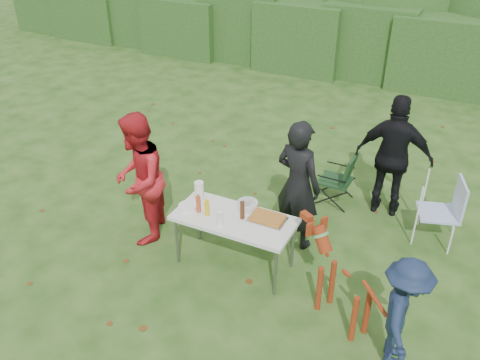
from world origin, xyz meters
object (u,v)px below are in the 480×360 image
at_px(folding_table, 234,221).
at_px(person_red_jacket, 139,179).
at_px(beer_bottle, 242,210).
at_px(child, 403,313).
at_px(camping_chair, 336,178).
at_px(person_cook, 298,185).
at_px(lawn_chair, 438,210).
at_px(mustard_bottle, 207,208).
at_px(dog, 345,285).
at_px(paper_towel_roll, 199,191).
at_px(ketchup_bottle, 198,204).
at_px(person_black_puffy, 394,157).

distance_m(folding_table, person_red_jacket, 1.42).
bearing_deg(folding_table, beer_bottle, 16.44).
bearing_deg(child, camping_chair, 20.05).
relative_size(person_cook, lawn_chair, 1.92).
relative_size(folding_table, beer_bottle, 6.25).
relative_size(camping_chair, beer_bottle, 3.49).
bearing_deg(child, mustard_bottle, 69.42).
xyz_separation_m(person_cook, dog, (0.99, -1.14, -0.38)).
xyz_separation_m(folding_table, camping_chair, (0.70, 2.02, -0.27)).
bearing_deg(paper_towel_roll, ketchup_bottle, -61.74).
relative_size(child, camping_chair, 1.53).
bearing_deg(camping_chair, paper_towel_roll, 57.15).
distance_m(folding_table, dog, 1.55).
height_order(camping_chair, beer_bottle, beer_bottle).
bearing_deg(dog, paper_towel_roll, 17.05).
distance_m(folding_table, paper_towel_roll, 0.64).
xyz_separation_m(camping_chair, paper_towel_roll, (-1.29, -1.85, 0.45)).
relative_size(dog, beer_bottle, 4.62).
bearing_deg(folding_table, person_red_jacket, 179.99).
bearing_deg(lawn_chair, dog, 53.48).
bearing_deg(dog, beer_bottle, 16.08).
relative_size(mustard_bottle, beer_bottle, 0.83).
height_order(person_black_puffy, lawn_chair, person_black_puffy).
xyz_separation_m(person_cook, person_black_puffy, (0.96, 1.29, 0.02)).
bearing_deg(beer_bottle, person_black_puffy, 56.34).
height_order(folding_table, dog, dog).
height_order(camping_chair, ketchup_bottle, ketchup_bottle).
xyz_separation_m(dog, lawn_chair, (0.71, 2.04, -0.06)).
height_order(dog, mustard_bottle, dog).
height_order(mustard_bottle, ketchup_bottle, ketchup_bottle).
height_order(person_black_puffy, child, person_black_puffy).
bearing_deg(person_black_puffy, dog, 88.09).
xyz_separation_m(person_black_puffy, paper_towel_roll, (-2.06, -1.94, -0.05)).
xyz_separation_m(mustard_bottle, paper_towel_roll, (-0.26, 0.26, 0.03)).
height_order(camping_chair, paper_towel_roll, paper_towel_roll).
bearing_deg(person_cook, person_red_jacket, 38.71).
relative_size(beer_bottle, paper_towel_roll, 0.92).
bearing_deg(paper_towel_roll, lawn_chair, 28.73).
height_order(person_red_jacket, lawn_chair, person_red_jacket).
height_order(dog, camping_chair, dog).
bearing_deg(person_cook, camping_chair, -82.83).
xyz_separation_m(person_red_jacket, person_black_puffy, (2.88, 2.10, 0.01)).
bearing_deg(mustard_bottle, dog, -7.22).
relative_size(person_red_jacket, child, 1.42).
xyz_separation_m(child, ketchup_bottle, (-2.62, 0.52, 0.21)).
distance_m(person_black_puffy, camping_chair, 0.93).
distance_m(person_black_puffy, dog, 2.46).
relative_size(person_black_puffy, child, 1.43).
bearing_deg(paper_towel_roll, person_red_jacket, -168.62).
distance_m(camping_chair, ketchup_bottle, 2.43).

